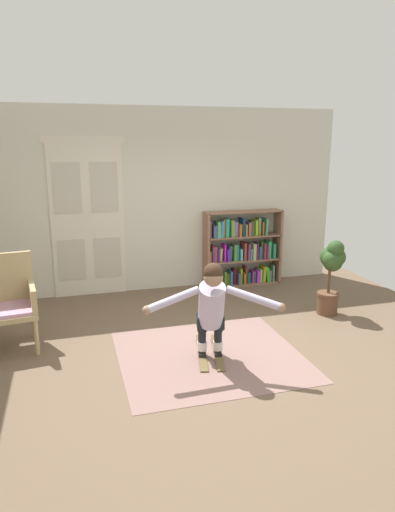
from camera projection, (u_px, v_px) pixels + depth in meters
name	position (u px, v px, depth m)	size (l,w,h in m)	color
ground_plane	(208.00, 354.00, 5.25)	(7.20, 7.20, 0.00)	brown
back_wall	(160.00, 200.00, 7.33)	(6.00, 0.10, 2.90)	beige
double_door	(88.00, 218.00, 7.02)	(1.22, 0.05, 2.45)	silver
rug	(210.00, 355.00, 5.19)	(2.03, 1.88, 0.01)	#8A6962
bookshelf	(241.00, 251.00, 7.69)	(1.32, 0.30, 1.26)	#8C644D
wicker_chair	(8.00, 300.00, 5.29)	(0.67, 0.67, 1.10)	tan
potted_plant	(332.00, 268.00, 6.35)	(0.37, 0.43, 1.07)	brown
skis_pair	(210.00, 353.00, 5.22)	(0.44, 0.85, 0.07)	brown
person_skier	(212.00, 304.00, 4.86)	(1.42, 0.78, 1.10)	white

